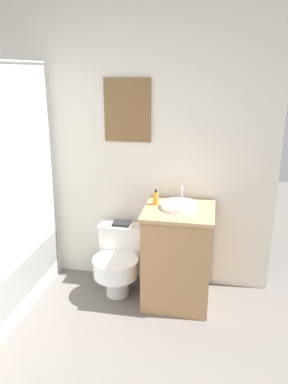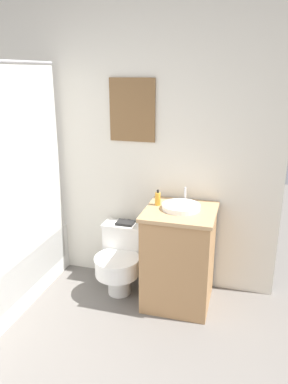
{
  "view_description": "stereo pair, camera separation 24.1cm",
  "coord_description": "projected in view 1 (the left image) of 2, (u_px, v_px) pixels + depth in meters",
  "views": [
    {
      "loc": [
        1.02,
        -0.77,
        1.91
      ],
      "look_at": [
        0.5,
        1.92,
        1.02
      ],
      "focal_mm": 35.0,
      "sensor_mm": 36.0,
      "label": 1
    },
    {
      "loc": [
        1.25,
        -0.71,
        1.91
      ],
      "look_at": [
        0.5,
        1.92,
        1.02
      ],
      "focal_mm": 35.0,
      "sensor_mm": 36.0,
      "label": 2
    }
  ],
  "objects": [
    {
      "name": "vanity",
      "position": [
        178.0,
        255.0,
        3.16
      ],
      "size": [
        0.57,
        0.58,
        0.84
      ],
      "color": "#AD7F51",
      "rests_on": "ground_plane"
    },
    {
      "name": "book_on_tank",
      "position": [
        122.0,
        223.0,
        3.35
      ],
      "size": [
        0.16,
        0.12,
        0.02
      ],
      "color": "black",
      "rests_on": "toilet"
    },
    {
      "name": "toilet",
      "position": [
        119.0,
        259.0,
        3.32
      ],
      "size": [
        0.41,
        0.53,
        0.59
      ],
      "color": "white",
      "rests_on": "ground_plane"
    },
    {
      "name": "soap_bottle",
      "position": [
        156.0,
        198.0,
        3.11
      ],
      "size": [
        0.05,
        0.05,
        0.13
      ],
      "color": "gold",
      "rests_on": "vanity"
    },
    {
      "name": "sink",
      "position": [
        180.0,
        205.0,
        3.04
      ],
      "size": [
        0.31,
        0.34,
        0.13
      ],
      "color": "white",
      "rests_on": "vanity"
    },
    {
      "name": "wall_back",
      "position": [
        100.0,
        147.0,
        3.34
      ],
      "size": [
        3.1,
        0.07,
        2.5
      ],
      "color": "silver",
      "rests_on": "ground_plane"
    }
  ]
}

